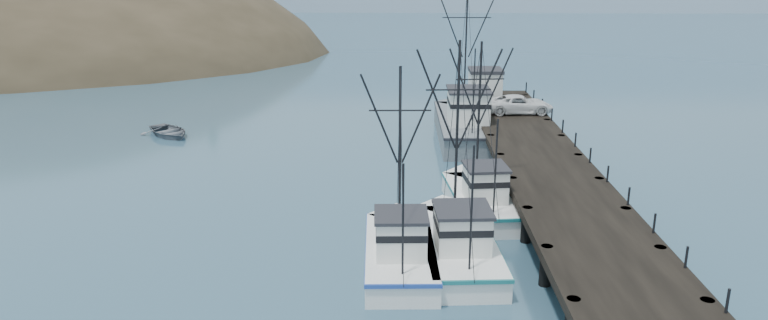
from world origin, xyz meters
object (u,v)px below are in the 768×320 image
pier (539,159)px  pier_shed (485,84)px  work_vessel (465,124)px  motorboat (169,136)px  trawler_near (457,243)px  trawler_far (479,198)px  pickup_truck (520,104)px  trawler_mid (400,250)px

pier → pier_shed: (-1.50, 18.00, 1.73)m
work_vessel → motorboat: (-25.11, 0.23, -1.23)m
pier → trawler_near: 13.71m
pier_shed → motorboat: 28.40m
trawler_far → pickup_truck: size_ratio=1.90×
work_vessel → pier_shed: (2.38, 6.47, 2.19)m
pier → pier_shed: size_ratio=13.75×
work_vessel → pier_shed: 7.23m
trawler_mid → trawler_far: (4.79, 7.55, 0.00)m
trawler_far → pickup_truck: (5.33, 17.57, 1.94)m
trawler_mid → work_vessel: size_ratio=0.67×
trawler_near → trawler_mid: trawler_near is taller
trawler_near → work_vessel: 23.72m
trawler_near → pier_shed: size_ratio=3.53×
motorboat → pier_shed: bearing=-28.9°
pickup_truck → pier_shed: bearing=17.8°
trawler_far → pier_shed: (3.11, 23.39, 2.60)m
pier_shed → motorboat: size_ratio=0.62×
work_vessel → pier_shed: bearing=69.8°
trawler_mid → pickup_truck: size_ratio=1.86×
pickup_truck → trawler_far: bearing=160.0°
trawler_mid → pickup_truck: bearing=68.1°
trawler_near → work_vessel: (2.62, 23.57, 0.41)m
pier → pier_shed: pier_shed is taller
work_vessel → motorboat: work_vessel is taller
trawler_near → pickup_truck: trawler_near is taller
trawler_near → pier_shed: trawler_near is taller
pier_shed → motorboat: pier_shed is taller
trawler_near → trawler_far: 6.92m
pier_shed → trawler_mid: bearing=-104.3°
motorboat → trawler_mid: bearing=-93.2°
pier → pickup_truck: 12.25m
pier_shed → motorboat: (-27.49, -6.24, -3.42)m
pickup_truck → motorboat: 29.85m
work_vessel → pickup_truck: (4.60, 0.66, 1.53)m
pier_shed → motorboat: bearing=-167.2°
pier_shed → pickup_truck: 6.26m
pier → pickup_truck: bearing=86.6°
trawler_far → motorboat: 29.82m
trawler_mid → trawler_far: size_ratio=0.98×
pier → trawler_mid: 16.01m
trawler_far → work_vessel: 16.94m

